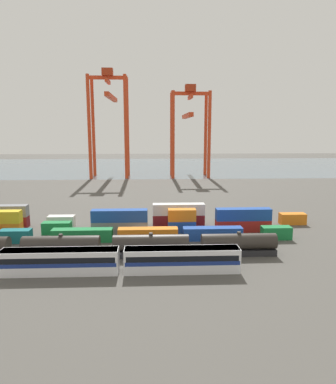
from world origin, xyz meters
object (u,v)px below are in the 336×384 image
shipping_container_15 (2,222)px  gantry_crane_central (189,122)px  passenger_train (121,259)px  shipping_container_5 (276,233)px  shipping_container_4 (213,233)px  shipping_container_1 (16,236)px  shipping_container_11 (182,226)px  shipping_container_17 (61,221)px  gantry_crane_west (109,112)px  freight_tank_row (106,246)px

shipping_container_15 → gantry_crane_central: size_ratio=0.29×
passenger_train → gantry_crane_central: 121.52m
shipping_container_5 → shipping_container_4: bearing=180.0°
shipping_container_1 → shipping_container_11: bearing=9.4°
passenger_train → shipping_container_11: size_ratio=6.20×
shipping_container_11 → shipping_container_17: 28.10m
shipping_container_1 → shipping_container_4: (39.64, 0.00, 0.00)m
shipping_container_15 → gantry_crane_west: bearing=80.5°
freight_tank_row → shipping_container_11: bearing=45.0°
shipping_container_17 → shipping_container_1: bearing=-119.1°
shipping_container_11 → passenger_train: bearing=-117.5°
gantry_crane_west → shipping_container_4: bearing=-72.3°
gantry_crane_west → gantry_crane_central: 37.67m
freight_tank_row → shipping_container_5: (33.68, 9.01, -0.71)m
passenger_train → freight_tank_row: freight_tank_row is taller
shipping_container_11 → gantry_crane_west: bearing=105.4°
passenger_train → shipping_container_5: bearing=28.0°
gantry_crane_west → gantry_crane_central: (37.38, 0.36, -4.63)m
passenger_train → shipping_container_5: (30.41, 16.16, -0.84)m
shipping_container_1 → gantry_crane_central: size_ratio=0.14×
passenger_train → shipping_container_15: passenger_train is taller
freight_tank_row → shipping_container_5: size_ratio=10.06×
shipping_container_5 → shipping_container_17: size_ratio=1.00×
shipping_container_11 → gantry_crane_central: gantry_crane_central is taller
shipping_container_11 → shipping_container_15: same height
freight_tank_row → shipping_container_15: size_ratio=5.02×
freight_tank_row → shipping_container_15: freight_tank_row is taller
shipping_container_11 → shipping_container_17: same height
shipping_container_5 → gantry_crane_central: size_ratio=0.14×
gantry_crane_central → shipping_container_11: bearing=-96.7°
freight_tank_row → shipping_container_17: (-12.94, 20.21, -0.71)m
shipping_container_5 → freight_tank_row: bearing=-165.0°
shipping_container_5 → shipping_container_11: size_ratio=1.00×
shipping_container_15 → shipping_container_17: same height
gantry_crane_central → shipping_container_15: bearing=-120.2°
passenger_train → shipping_container_4: 23.62m
gantry_crane_west → shipping_container_15: bearing=-99.5°
freight_tank_row → shipping_container_17: bearing=122.6°
freight_tank_row → passenger_train: bearing=-65.5°
passenger_train → freight_tank_row: size_ratio=0.62×
passenger_train → shipping_container_15: size_ratio=3.09×
shipping_container_4 → shipping_container_15: (-47.01, 11.21, 0.00)m
shipping_container_1 → shipping_container_17: size_ratio=1.00×
gantry_crane_west → passenger_train: bearing=-82.7°
freight_tank_row → gantry_crane_west: bearing=96.1°
shipping_container_4 → gantry_crane_central: size_ratio=0.29×
freight_tank_row → gantry_crane_central: gantry_crane_central is taller
shipping_container_1 → shipping_container_4: size_ratio=0.50×
shipping_container_5 → gantry_crane_west: (-45.31, 100.58, 28.90)m
freight_tank_row → shipping_container_5: freight_tank_row is taller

